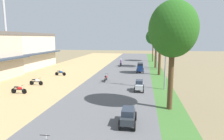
{
  "coord_description": "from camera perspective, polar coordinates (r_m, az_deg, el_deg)",
  "views": [
    {
      "loc": [
        3.33,
        -5.77,
        5.96
      ],
      "look_at": [
        -0.95,
        21.02,
        1.56
      ],
      "focal_mm": 31.77,
      "sensor_mm": 36.0,
      "label": 1
    }
  ],
  "objects": [
    {
      "name": "parked_motorbike_second",
      "position": [
        26.73,
        -20.95,
        -3.07
      ],
      "size": [
        1.8,
        0.54,
        0.94
      ],
      "color": "black",
      "rests_on": "dirt_shoulder"
    },
    {
      "name": "median_tree_nearest",
      "position": [
        16.66,
        17.16,
        11.02
      ],
      "size": [
        3.88,
        3.88,
        8.85
      ],
      "color": "#4C351E",
      "rests_on": "median_strip"
    },
    {
      "name": "car_van_blue",
      "position": [
        34.28,
        8.11,
        0.84
      ],
      "size": [
        1.19,
        2.41,
        1.67
      ],
      "color": "navy",
      "rests_on": "road_strip"
    },
    {
      "name": "median_tree_fourth",
      "position": [
        50.97,
        11.78,
        9.29
      ],
      "size": [
        3.65,
        3.65,
        8.03
      ],
      "color": "#4C351E",
      "rests_on": "median_strip"
    },
    {
      "name": "motorbike_ahead_third",
      "position": [
        27.28,
        -1.76,
        -2.18
      ],
      "size": [
        0.54,
        1.8,
        0.94
      ],
      "color": "black",
      "rests_on": "road_strip"
    },
    {
      "name": "streetlamp_mid",
      "position": [
        37.59,
        12.94,
        6.93
      ],
      "size": [
        3.16,
        0.2,
        7.91
      ],
      "color": "gray",
      "rests_on": "median_strip"
    },
    {
      "name": "utility_pole_near",
      "position": [
        38.45,
        15.44,
        7.55
      ],
      "size": [
        1.8,
        0.2,
        9.74
      ],
      "color": "brown",
      "rests_on": "ground"
    },
    {
      "name": "median_tree_third",
      "position": [
        40.14,
        12.7,
        10.77
      ],
      "size": [
        3.22,
        3.22,
        8.82
      ],
      "color": "#4C351E",
      "rests_on": "median_strip"
    },
    {
      "name": "median_tree_second",
      "position": [
        32.39,
        13.77,
        8.94
      ],
      "size": [
        2.91,
        2.91,
        7.38
      ],
      "color": "#4C351E",
      "rests_on": "median_strip"
    },
    {
      "name": "parked_motorbike_third",
      "position": [
        32.34,
        -14.58,
        -0.71
      ],
      "size": [
        1.8,
        0.54,
        0.94
      ],
      "color": "black",
      "rests_on": "dirt_shoulder"
    },
    {
      "name": "shophouse_mid",
      "position": [
        43.16,
        -23.71,
        5.12
      ],
      "size": [
        8.07,
        13.09,
        6.9
      ],
      "color": "beige",
      "rests_on": "ground"
    },
    {
      "name": "parked_motorbike_nearest",
      "position": [
        23.44,
        -25.19,
        -5.01
      ],
      "size": [
        1.8,
        0.54,
        0.94
      ],
      "color": "black",
      "rests_on": "dirt_shoulder"
    },
    {
      "name": "car_hatchback_silver",
      "position": [
        22.39,
        7.85,
        -4.34
      ],
      "size": [
        1.04,
        2.0,
        1.23
      ],
      "color": "#B7BCC1",
      "rests_on": "road_strip"
    },
    {
      "name": "car_sedan_charcoal",
      "position": [
        13.85,
        4.65,
        -12.94
      ],
      "size": [
        1.1,
        2.26,
        1.19
      ],
      "color": "#282D33",
      "rests_on": "road_strip"
    },
    {
      "name": "streetlamp_near",
      "position": [
        23.17,
        15.29,
        6.16
      ],
      "size": [
        3.16,
        0.2,
        8.38
      ],
      "color": "gray",
      "rests_on": "median_strip"
    },
    {
      "name": "motorbike_ahead_fourth",
      "position": [
        41.27,
        2.56,
        2.1
      ],
      "size": [
        0.54,
        1.8,
        1.66
      ],
      "color": "black",
      "rests_on": "road_strip"
    }
  ]
}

